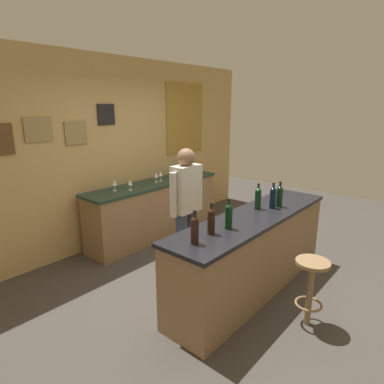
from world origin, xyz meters
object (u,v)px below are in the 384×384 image
Objects in this scene: bartender at (186,205)px; bar_stool at (311,282)px; wine_bottle_a at (195,229)px; wine_bottle_f at (280,196)px; coffee_mug at (194,170)px; wine_bottle_c at (229,215)px; wine_bottle_e at (273,197)px; wine_glass_a at (114,183)px; wine_glass_b at (130,183)px; wine_glass_d at (161,174)px; wine_glass_e at (172,173)px; wine_glass_c at (156,175)px; wine_bottle_b at (211,220)px; wine_bottle_d at (258,198)px.

bar_stool is (0.08, -1.53, -0.48)m from bartender.
bar_stool is 1.27m from wine_bottle_a.
coffee_mug is (0.93, 2.15, -0.11)m from wine_bottle_f.
wine_bottle_c is 0.89m from wine_bottle_e.
wine_bottle_c reaches higher than bar_stool.
wine_glass_a is 0.22m from wine_glass_b.
wine_glass_a is 0.88m from wine_glass_d.
wine_glass_a and wine_glass_d have the same top height.
wine_bottle_c is 1.97× the size of wine_glass_d.
wine_glass_b is (0.17, -0.15, 0.00)m from wine_glass_a.
wine_glass_b is (0.36, 1.97, -0.05)m from wine_bottle_c.
wine_glass_d is 0.19m from wine_glass_e.
bartender reaches higher than wine_bottle_a.
bar_stool is at bearing -90.43° from wine_glass_b.
bar_stool is 2.92m from wine_glass_c.
bartender is 1.52m from wine_glass_d.
wine_glass_c is at bearing 65.06° from wine_bottle_c.
bar_stool is 4.39× the size of wine_glass_d.
wine_bottle_e reaches higher than wine_glass_d.
wine_bottle_e is 2.02m from wine_glass_e.
bar_stool is 2.76m from wine_glass_b.
wine_bottle_b is at bearing 6.10° from wine_bottle_a.
wine_bottle_f is (0.25, -0.15, 0.00)m from wine_bottle_d.
bar_stool is at bearing -65.10° from wine_bottle_c.
wine_bottle_b is at bearing -122.44° from wine_glass_d.
coffee_mug is (1.66, 1.30, 0.01)m from bartender.
coffee_mug is (1.18, 2.00, -0.11)m from wine_bottle_d.
bar_stool is 2.22× the size of wine_bottle_e.
wine_glass_e is (0.97, 1.19, 0.07)m from bartender.
wine_bottle_d is 1.00× the size of wine_bottle_e.
wine_glass_a is at bearing 138.08° from wine_glass_b.
bar_stool is 1.12m from wine_bottle_f.
wine_bottle_e is 1.97× the size of wine_glass_b.
bar_stool is 4.39× the size of wine_glass_e.
wine_bottle_c is 2.13m from wine_glass_a.
wine_bottle_c is 2.34m from wine_glass_d.
wine_glass_b is at bearing -175.40° from coffee_mug.
bartender is at bearing -87.04° from wine_glass_a.
wine_bottle_a reaches higher than wine_glass_a.
bar_stool is at bearing -102.43° from wine_glass_c.
wine_glass_a is 1.05m from wine_glass_e.
wine_glass_b and wine_glass_c have the same top height.
bartender is 1.03m from wine_bottle_e.
bar_stool is at bearing -119.12° from coffee_mug.
wine_bottle_d is 1.00× the size of wine_bottle_f.
bartender is 5.29× the size of wine_bottle_f.
wine_bottle_a is 1.48m from wine_bottle_f.
wine_glass_e is at bearing 83.15° from wine_bottle_f.
wine_bottle_b is at bearing -126.93° from wine_glass_e.
coffee_mug is (1.72, -0.02, -0.06)m from wine_glass_a.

